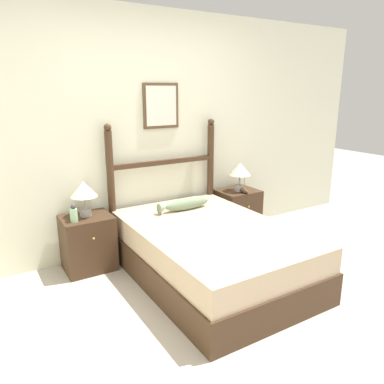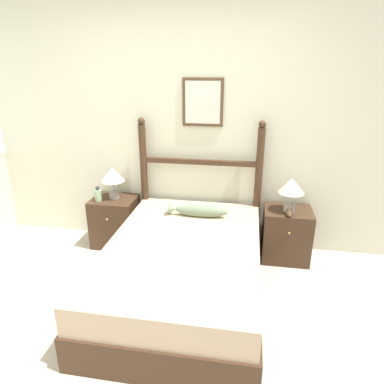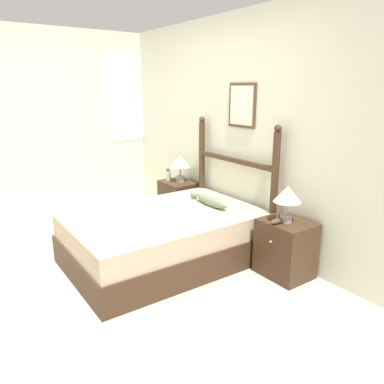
% 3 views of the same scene
% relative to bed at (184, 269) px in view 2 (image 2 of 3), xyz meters
% --- Properties ---
extents(ground_plane, '(16.00, 16.00, 0.00)m').
position_rel_bed_xyz_m(ground_plane, '(-0.25, -0.69, -0.25)').
color(ground_plane, '#B7AD9E').
extents(wall_back, '(6.40, 0.08, 2.55)m').
position_rel_bed_xyz_m(wall_back, '(-0.25, 1.04, 1.02)').
color(wall_back, beige).
rests_on(wall_back, ground_plane).
extents(bed, '(1.31, 1.93, 0.52)m').
position_rel_bed_xyz_m(bed, '(0.00, 0.00, 0.00)').
color(bed, '#3D2819').
rests_on(bed, ground_plane).
extents(headboard, '(1.31, 0.08, 1.42)m').
position_rel_bed_xyz_m(headboard, '(0.00, 0.93, 0.50)').
color(headboard, '#3D2819').
rests_on(headboard, ground_plane).
extents(nightstand_left, '(0.48, 0.42, 0.55)m').
position_rel_bed_xyz_m(nightstand_left, '(-0.93, 0.79, 0.02)').
color(nightstand_left, '#3D2819').
rests_on(nightstand_left, ground_plane).
extents(nightstand_right, '(0.48, 0.42, 0.55)m').
position_rel_bed_xyz_m(nightstand_right, '(0.93, 0.79, 0.02)').
color(nightstand_right, '#3D2819').
rests_on(nightstand_right, ground_plane).
extents(table_lamp_left, '(0.26, 0.26, 0.35)m').
position_rel_bed_xyz_m(table_lamp_left, '(-0.93, 0.81, 0.55)').
color(table_lamp_left, gray).
rests_on(table_lamp_left, nightstand_left).
extents(table_lamp_right, '(0.26, 0.26, 0.35)m').
position_rel_bed_xyz_m(table_lamp_right, '(0.93, 0.76, 0.55)').
color(table_lamp_right, gray).
rests_on(table_lamp_right, nightstand_right).
extents(bottle, '(0.07, 0.07, 0.17)m').
position_rel_bed_xyz_m(bottle, '(-1.07, 0.70, 0.37)').
color(bottle, '#99C699').
rests_on(bottle, nightstand_left).
extents(model_boat, '(0.06, 0.16, 0.21)m').
position_rel_bed_xyz_m(model_boat, '(0.92, 0.66, 0.32)').
color(model_boat, '#4C3823').
rests_on(model_boat, nightstand_right).
extents(fish_pillow, '(0.59, 0.11, 0.12)m').
position_rel_bed_xyz_m(fish_pillow, '(0.04, 0.55, 0.32)').
color(fish_pillow, gray).
rests_on(fish_pillow, bed).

